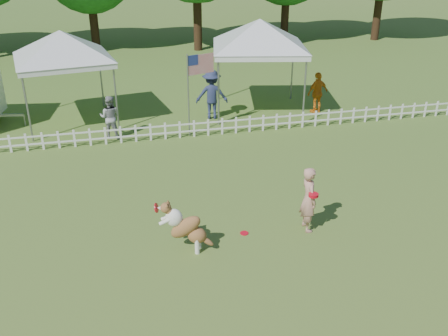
{
  "coord_description": "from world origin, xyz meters",
  "views": [
    {
      "loc": [
        -2.44,
        -8.98,
        6.42
      ],
      "look_at": [
        0.14,
        2.0,
        1.1
      ],
      "focal_mm": 40.0,
      "sensor_mm": 36.0,
      "label": 1
    }
  ],
  "objects_px": {
    "canopy_tent_left": "(66,79)",
    "flag_pole": "(188,96)",
    "dog": "(186,227)",
    "spectator_b": "(212,95)",
    "spectator_a": "(110,117)",
    "handler": "(309,199)",
    "spectator_c": "(317,93)",
    "canopy_tent_right": "(259,67)",
    "frisbee_on_turf": "(244,233)"
  },
  "relations": [
    {
      "from": "spectator_a",
      "to": "handler",
      "type": "bearing_deg",
      "value": 139.96
    },
    {
      "from": "handler",
      "to": "frisbee_on_turf",
      "type": "distance_m",
      "value": 1.71
    },
    {
      "from": "spectator_b",
      "to": "spectator_c",
      "type": "bearing_deg",
      "value": -173.28
    },
    {
      "from": "dog",
      "to": "spectator_a",
      "type": "relative_size",
      "value": 0.79
    },
    {
      "from": "spectator_c",
      "to": "spectator_b",
      "type": "bearing_deg",
      "value": -20.53
    },
    {
      "from": "frisbee_on_turf",
      "to": "spectator_a",
      "type": "bearing_deg",
      "value": 112.29
    },
    {
      "from": "handler",
      "to": "spectator_b",
      "type": "distance_m",
      "value": 8.28
    },
    {
      "from": "handler",
      "to": "spectator_c",
      "type": "distance_m",
      "value": 8.75
    },
    {
      "from": "canopy_tent_right",
      "to": "spectator_b",
      "type": "relative_size",
      "value": 1.87
    },
    {
      "from": "canopy_tent_right",
      "to": "spectator_c",
      "type": "height_order",
      "value": "canopy_tent_right"
    },
    {
      "from": "frisbee_on_turf",
      "to": "flag_pole",
      "type": "xyz_separation_m",
      "value": [
        -0.19,
        6.56,
        1.41
      ]
    },
    {
      "from": "canopy_tent_left",
      "to": "canopy_tent_right",
      "type": "bearing_deg",
      "value": -12.31
    },
    {
      "from": "flag_pole",
      "to": "spectator_a",
      "type": "distance_m",
      "value": 2.77
    },
    {
      "from": "spectator_c",
      "to": "frisbee_on_turf",
      "type": "bearing_deg",
      "value": 40.26
    },
    {
      "from": "handler",
      "to": "flag_pole",
      "type": "xyz_separation_m",
      "value": [
        -1.7,
        6.69,
        0.61
      ]
    },
    {
      "from": "dog",
      "to": "spectator_b",
      "type": "height_order",
      "value": "spectator_b"
    },
    {
      "from": "dog",
      "to": "canopy_tent_left",
      "type": "height_order",
      "value": "canopy_tent_left"
    },
    {
      "from": "canopy_tent_left",
      "to": "spectator_b",
      "type": "distance_m",
      "value": 5.33
    },
    {
      "from": "flag_pole",
      "to": "spectator_a",
      "type": "height_order",
      "value": "flag_pole"
    },
    {
      "from": "spectator_a",
      "to": "flag_pole",
      "type": "bearing_deg",
      "value": -169.92
    },
    {
      "from": "canopy_tent_left",
      "to": "flag_pole",
      "type": "relative_size",
      "value": 1.16
    },
    {
      "from": "handler",
      "to": "dog",
      "type": "xyz_separation_m",
      "value": [
        -2.93,
        -0.22,
        -0.21
      ]
    },
    {
      "from": "flag_pole",
      "to": "spectator_a",
      "type": "relative_size",
      "value": 1.9
    },
    {
      "from": "frisbee_on_turf",
      "to": "handler",
      "type": "bearing_deg",
      "value": -4.91
    },
    {
      "from": "dog",
      "to": "spectator_c",
      "type": "xyz_separation_m",
      "value": [
        6.52,
        8.2,
        0.21
      ]
    },
    {
      "from": "handler",
      "to": "spectator_a",
      "type": "bearing_deg",
      "value": 32.43
    },
    {
      "from": "canopy_tent_right",
      "to": "spectator_a",
      "type": "bearing_deg",
      "value": -152.14
    },
    {
      "from": "canopy_tent_right",
      "to": "spectator_a",
      "type": "height_order",
      "value": "canopy_tent_right"
    },
    {
      "from": "dog",
      "to": "spectator_b",
      "type": "bearing_deg",
      "value": 94.73
    },
    {
      "from": "dog",
      "to": "handler",
      "type": "bearing_deg",
      "value": 24.6
    },
    {
      "from": "spectator_c",
      "to": "handler",
      "type": "bearing_deg",
      "value": 49.04
    },
    {
      "from": "frisbee_on_turf",
      "to": "spectator_a",
      "type": "relative_size",
      "value": 0.13
    },
    {
      "from": "dog",
      "to": "spectator_a",
      "type": "bearing_deg",
      "value": 121.4
    },
    {
      "from": "canopy_tent_left",
      "to": "spectator_b",
      "type": "height_order",
      "value": "canopy_tent_left"
    },
    {
      "from": "canopy_tent_left",
      "to": "flag_pole",
      "type": "bearing_deg",
      "value": -39.4
    },
    {
      "from": "flag_pole",
      "to": "spectator_c",
      "type": "distance_m",
      "value": 5.48
    },
    {
      "from": "dog",
      "to": "spectator_a",
      "type": "xyz_separation_m",
      "value": [
        -1.43,
        7.3,
        0.15
      ]
    },
    {
      "from": "canopy_tent_left",
      "to": "spectator_b",
      "type": "bearing_deg",
      "value": -18.05
    },
    {
      "from": "canopy_tent_left",
      "to": "spectator_b",
      "type": "xyz_separation_m",
      "value": [
        5.22,
        -0.78,
        -0.72
      ]
    },
    {
      "from": "dog",
      "to": "spectator_a",
      "type": "distance_m",
      "value": 7.44
    },
    {
      "from": "handler",
      "to": "frisbee_on_turf",
      "type": "relative_size",
      "value": 8.12
    },
    {
      "from": "flag_pole",
      "to": "frisbee_on_turf",
      "type": "bearing_deg",
      "value": -108.77
    },
    {
      "from": "handler",
      "to": "frisbee_on_turf",
      "type": "height_order",
      "value": "handler"
    },
    {
      "from": "frisbee_on_turf",
      "to": "flag_pole",
      "type": "relative_size",
      "value": 0.07
    },
    {
      "from": "handler",
      "to": "dog",
      "type": "height_order",
      "value": "handler"
    },
    {
      "from": "spectator_a",
      "to": "canopy_tent_left",
      "type": "bearing_deg",
      "value": -35.63
    },
    {
      "from": "handler",
      "to": "canopy_tent_right",
      "type": "bearing_deg",
      "value": -8.18
    },
    {
      "from": "canopy_tent_right",
      "to": "flag_pole",
      "type": "height_order",
      "value": "canopy_tent_right"
    },
    {
      "from": "spectator_c",
      "to": "spectator_a",
      "type": "bearing_deg",
      "value": -10.27
    },
    {
      "from": "spectator_a",
      "to": "canopy_tent_right",
      "type": "bearing_deg",
      "value": -145.95
    }
  ]
}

